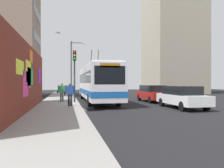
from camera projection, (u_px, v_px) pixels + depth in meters
name	position (u px, v px, depth m)	size (l,w,h in m)	color
ground_plane	(80.00, 105.00, 17.71)	(80.00, 80.00, 0.00)	black
sidewalk_slab	(59.00, 105.00, 17.39)	(48.00, 3.20, 0.15)	gray
graffiti_wall	(27.00, 79.00, 13.27)	(14.34, 0.32, 4.09)	maroon
building_far_left	(0.00, 37.00, 27.90)	(8.60, 8.97, 15.11)	gray
building_far_right	(173.00, 43.00, 38.05)	(8.46, 8.62, 17.45)	#9E937F
city_bus	(97.00, 82.00, 20.91)	(12.72, 2.51, 5.12)	silver
parked_car_white	(182.00, 97.00, 15.74)	(4.68, 1.90, 1.58)	white
parked_car_red	(152.00, 93.00, 21.08)	(4.54, 1.85, 1.58)	#B21E19
pedestrian_at_curb	(70.00, 92.00, 15.88)	(0.23, 0.76, 1.70)	#1E1E2D
pedestrian_midblock	(62.00, 91.00, 19.27)	(0.22, 0.74, 1.64)	#595960
traffic_light	(75.00, 68.00, 18.84)	(0.49, 0.28, 4.41)	#2D382D
street_lamp	(73.00, 65.00, 26.27)	(0.44, 1.76, 6.57)	#4C4C51
flying_pigeons	(58.00, 33.00, 21.15)	(0.32, 0.52, 0.18)	slate
curbside_puddle	(91.00, 109.00, 15.13)	(2.12, 2.12, 0.00)	black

